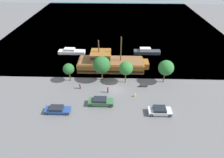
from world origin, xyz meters
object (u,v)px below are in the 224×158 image
(pirate_ship, at_px, (110,63))
(parked_car_curb_rear, at_px, (101,101))
(moored_boat_outer, at_px, (71,51))
(pedestrian_walking_near, at_px, (108,89))
(parked_car_curb_front, at_px, (160,111))
(moored_boat_dockside, at_px, (147,51))
(fire_hydrant, at_px, (135,95))
(parked_car_curb_mid, at_px, (57,110))
(bench_promenade_east, at_px, (143,85))
(pedestrian_walking_far, at_px, (80,86))

(pirate_ship, distance_m, parked_car_curb_rear, 13.41)
(pirate_ship, bearing_deg, moored_boat_outer, 145.45)
(parked_car_curb_rear, relative_size, pedestrian_walking_near, 2.92)
(pirate_ship, bearing_deg, pedestrian_walking_near, -89.88)
(moored_boat_outer, relative_size, parked_car_curb_front, 1.81)
(moored_boat_dockside, distance_m, fire_hydrant, 20.05)
(moored_boat_dockside, height_order, parked_car_curb_rear, moored_boat_dockside)
(pedestrian_walking_near, bearing_deg, pirate_ship, 90.12)
(pirate_ship, xyz_separation_m, parked_car_curb_mid, (-9.28, -15.67, -1.05))
(parked_car_curb_rear, relative_size, bench_promenade_east, 2.83)
(fire_hydrant, bearing_deg, pedestrian_walking_far, 169.02)
(pedestrian_walking_far, bearing_deg, fire_hydrant, -10.98)
(fire_hydrant, bearing_deg, bench_promenade_east, 56.76)
(parked_car_curb_mid, height_order, pedestrian_walking_near, pedestrian_walking_near)
(pirate_ship, xyz_separation_m, fire_hydrant, (5.78, -10.81, -1.29))
(moored_boat_dockside, height_order, fire_hydrant, moored_boat_dockside)
(parked_car_curb_front, xyz_separation_m, pedestrian_walking_far, (-16.26, 6.97, 0.07))
(pirate_ship, relative_size, moored_boat_dockside, 2.29)
(parked_car_curb_mid, distance_m, pedestrian_walking_near, 11.07)
(moored_boat_outer, bearing_deg, fire_hydrant, -47.14)
(parked_car_curb_rear, bearing_deg, pedestrian_walking_far, 135.85)
(pirate_ship, bearing_deg, parked_car_curb_mid, -120.62)
(moored_boat_dockside, distance_m, pedestrian_walking_far, 24.07)
(moored_boat_outer, distance_m, parked_car_curb_mid, 23.91)
(parked_car_curb_rear, distance_m, pedestrian_walking_far, 6.96)
(parked_car_curb_front, relative_size, parked_car_curb_mid, 0.91)
(parked_car_curb_front, xyz_separation_m, fire_hydrant, (-4.26, 4.64, -0.32))
(pedestrian_walking_near, height_order, pedestrian_walking_far, pedestrian_walking_near)
(moored_boat_dockside, distance_m, bench_promenade_east, 16.37)
(moored_boat_outer, height_order, pedestrian_walking_far, moored_boat_outer)
(moored_boat_outer, distance_m, bench_promenade_east, 25.16)
(parked_car_curb_rear, bearing_deg, moored_boat_dockside, 61.43)
(pirate_ship, relative_size, pedestrian_walking_far, 11.33)
(bench_promenade_east, bearing_deg, parked_car_curb_front, -75.20)
(moored_boat_outer, relative_size, fire_hydrant, 10.33)
(parked_car_curb_front, distance_m, bench_promenade_east, 8.21)
(moored_boat_dockside, relative_size, parked_car_curb_rear, 1.58)
(moored_boat_outer, bearing_deg, pirate_ship, -34.55)
(parked_car_curb_front, height_order, pedestrian_walking_near, pedestrian_walking_near)
(parked_car_curb_mid, bearing_deg, pirate_ship, 59.38)
(parked_car_curb_rear, distance_m, pedestrian_walking_near, 3.87)
(moored_boat_dockside, relative_size, pedestrian_walking_near, 4.61)
(pirate_ship, distance_m, bench_promenade_east, 11.01)
(pedestrian_walking_near, bearing_deg, parked_car_curb_mid, -147.13)
(fire_hydrant, bearing_deg, pirate_ship, 118.14)
(pedestrian_walking_near, bearing_deg, parked_car_curb_rear, -108.91)
(moored_boat_dockside, xyz_separation_m, pedestrian_walking_far, (-16.94, -17.10, 0.11))
(bench_promenade_east, bearing_deg, parked_car_curb_rear, -147.66)
(parked_car_curb_rear, distance_m, bench_promenade_east, 10.86)
(parked_car_curb_front, height_order, parked_car_curb_rear, parked_car_curb_rear)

